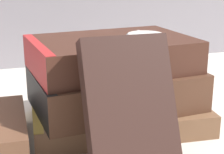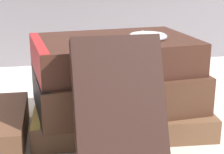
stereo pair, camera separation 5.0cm
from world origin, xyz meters
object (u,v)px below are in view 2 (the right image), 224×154
book_flat_top (110,54)px  reading_glasses (69,88)px  book_flat_middle (113,88)px  book_flat_bottom (116,114)px  book_leaning_front (120,114)px  pocket_watch (148,36)px

book_flat_top → reading_glasses: book_flat_top is taller
book_flat_middle → book_flat_top: (-0.00, 0.01, 0.05)m
book_flat_bottom → book_flat_top: (-0.01, -0.00, 0.09)m
book_flat_bottom → book_flat_middle: (-0.01, -0.01, 0.04)m
book_flat_bottom → book_leaning_front: size_ratio=1.65×
book_flat_middle → reading_glasses: size_ratio=2.39×
book_flat_middle → reading_glasses: 0.19m
book_flat_bottom → book_flat_middle: 0.04m
book_flat_bottom → book_leaning_front: bearing=-95.6°
book_flat_bottom → book_flat_top: 0.09m
book_flat_middle → book_leaning_front: bearing=-102.8°
book_flat_middle → pocket_watch: pocket_watch is taller
pocket_watch → book_flat_top: bearing=169.9°
book_flat_bottom → book_flat_middle: book_flat_middle is taller
book_leaning_front → pocket_watch: size_ratio=2.74×
book_flat_top → book_leaning_front: (-0.01, -0.13, -0.03)m
book_flat_bottom → book_flat_top: size_ratio=1.10×
pocket_watch → reading_glasses: 0.24m
book_flat_top → book_leaning_front: size_ratio=1.50×
book_flat_bottom → reading_glasses: bearing=111.8°
book_flat_top → pocket_watch: bearing=-15.8°
book_flat_middle → pocket_watch: 0.09m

